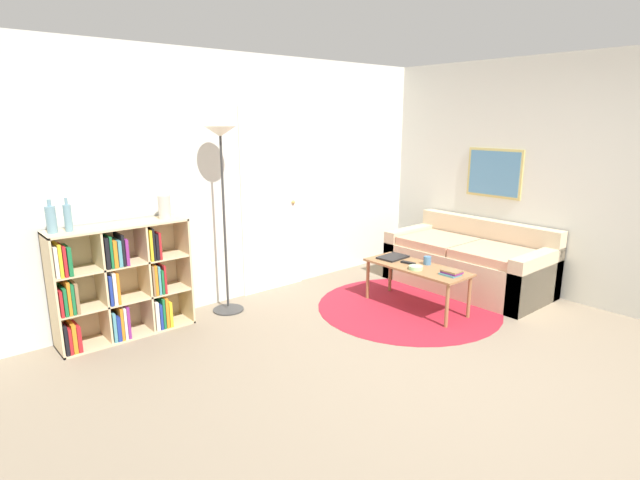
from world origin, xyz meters
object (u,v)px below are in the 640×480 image
Objects in this scene: floor_lamp at (222,163)px; coffee_table at (417,271)px; cup at (427,260)px; bottle_left at (51,219)px; laptop at (393,257)px; vase_on_shelf at (164,207)px; bookshelf at (118,284)px; bottle_middle at (68,217)px; couch at (470,263)px; bowl at (416,268)px.

coffee_table is at bearing -38.19° from floor_lamp.
bottle_left reaches higher than cup.
laptop is 1.53× the size of vase_on_shelf.
bookshelf is 1.47m from floor_lamp.
bottle_left is 0.12m from bottle_middle.
couch is 6.46× the size of bottle_middle.
bookshelf is at bearing 160.51° from couch.
laptop is at bearing 102.62° from cup.
vase_on_shelf reaches higher than couch.
vase_on_shelf is at bearing 145.68° from bowl.
coffee_table is at bearing -23.77° from bottle_middle.
cup is (-0.89, -0.05, 0.21)m from couch.
cup reaches higher than laptop.
bottle_left is (-1.52, 0.10, -0.37)m from floor_lamp.
cup is at bearing -23.40° from bottle_middle.
cup is (1.67, -1.24, -1.02)m from floor_lamp.
cup is at bearing -22.91° from bottle_left.
floor_lamp is at bearing 143.28° from cup.
bottle_left is at bearing 157.09° from cup.
cup reaches higher than bowl.
bowl is at bearing -28.81° from bookshelf.
floor_lamp is 2.25m from coffee_table.
bottle_middle reaches higher than laptop.
bottle_middle is at bearing 156.23° from coffee_table.
laptop is 2.44m from vase_on_shelf.
bottle_middle is 1.29× the size of vase_on_shelf.
bottle_middle is (-1.40, 0.08, -0.37)m from floor_lamp.
bowl is 0.51× the size of bottle_left.
laptop is 3.87× the size of cup.
cup is (0.09, -0.40, 0.03)m from laptop.
coffee_table is at bearing -23.24° from bottle_left.
bowl reaches higher than laptop.
laptop is at bearing -23.56° from vase_on_shelf.
bowl is (1.43, -1.28, -1.05)m from floor_lamp.
couch is 5.45× the size of laptop.
floor_lamp is 0.69m from vase_on_shelf.
bookshelf reaches higher than bowl.
couch is at bearing -17.82° from bottle_middle.
bottle_left is (-3.10, 0.95, 0.68)m from laptop.
cup is at bearing 8.75° from bowl.
coffee_table is 5.19× the size of vase_on_shelf.
bookshelf is at bearing 1.37° from bottle_middle.
coffee_table is 0.16m from cup.
laptop is 3.19m from bottle_middle.
bottle_left reaches higher than laptop.
floor_lamp is at bearing -4.92° from bookshelf.
bottle_middle is at bearing 162.63° from laptop.
bookshelf is 0.80m from bottle_left.
bookshelf is at bearing 175.08° from floor_lamp.
bookshelf reaches higher than couch.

